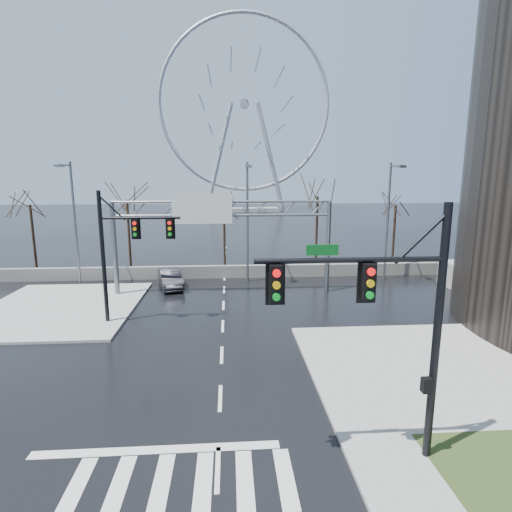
{
  "coord_description": "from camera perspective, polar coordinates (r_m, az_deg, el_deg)",
  "views": [
    {
      "loc": [
        0.42,
        -14.68,
        8.61
      ],
      "look_at": [
        2.08,
        9.24,
        4.0
      ],
      "focal_mm": 28.0,
      "sensor_mm": 36.0,
      "label": 1
    }
  ],
  "objects": [
    {
      "name": "tree_right",
      "position": [
        39.21,
        8.75,
        7.26
      ],
      "size": [
        3.9,
        3.9,
        7.8
      ],
      "color": "black",
      "rests_on": "ground"
    },
    {
      "name": "tree_center",
      "position": [
        39.34,
        -4.59,
        5.83
      ],
      "size": [
        3.25,
        3.25,
        6.5
      ],
      "color": "black",
      "rests_on": "ground"
    },
    {
      "name": "tree_far_right",
      "position": [
        42.21,
        19.29,
        5.93
      ],
      "size": [
        3.4,
        3.4,
        6.8
      ],
      "color": "black",
      "rests_on": "ground"
    },
    {
      "name": "streetlight_left",
      "position": [
        35.22,
        -24.72,
        5.46
      ],
      "size": [
        0.5,
        2.55,
        10.0
      ],
      "color": "slate",
      "rests_on": "ground"
    },
    {
      "name": "ferris_wheel",
      "position": [
        111.17,
        -1.65,
        19.95
      ],
      "size": [
        45.0,
        6.0,
        50.91
      ],
      "color": "gray",
      "rests_on": "ground"
    },
    {
      "name": "streetlight_right",
      "position": [
        35.64,
        18.54,
        5.94
      ],
      "size": [
        0.5,
        2.55,
        10.0
      ],
      "color": "slate",
      "rests_on": "ground"
    },
    {
      "name": "car",
      "position": [
        32.99,
        -12.14,
        -3.15
      ],
      "size": [
        2.76,
        4.81,
        1.5
      ],
      "primitive_type": "imported",
      "rotation": [
        0.0,
        0.0,
        0.28
      ],
      "color": "black",
      "rests_on": "ground"
    },
    {
      "name": "ground",
      "position": [
        17.03,
        -5.14,
        -19.55
      ],
      "size": [
        260.0,
        260.0,
        0.0
      ],
      "primitive_type": "plane",
      "color": "black",
      "rests_on": "ground"
    },
    {
      "name": "streetlight_mid",
      "position": [
        33.0,
        -1.22,
        6.14
      ],
      "size": [
        0.5,
        2.55,
        10.0
      ],
      "color": "slate",
      "rests_on": "ground"
    },
    {
      "name": "signal_mast_far",
      "position": [
        24.76,
        -18.64,
        1.53
      ],
      "size": [
        4.72,
        0.41,
        8.0
      ],
      "color": "black",
      "rests_on": "ground"
    },
    {
      "name": "sidewalk_far",
      "position": [
        30.26,
        -26.14,
        -6.65
      ],
      "size": [
        10.0,
        12.0,
        0.15
      ],
      "primitive_type": "cube",
      "color": "gray",
      "rests_on": "ground"
    },
    {
      "name": "signal_mast_near",
      "position": [
        12.23,
        19.12,
        -7.55
      ],
      "size": [
        5.52,
        0.41,
        8.0
      ],
      "color": "black",
      "rests_on": "ground"
    },
    {
      "name": "barrier_wall",
      "position": [
        35.61,
        -4.54,
        -2.23
      ],
      "size": [
        52.0,
        0.5,
        1.1
      ],
      "primitive_type": "cube",
      "color": "slate",
      "rests_on": "ground"
    },
    {
      "name": "tree_left",
      "position": [
        39.42,
        -17.9,
        6.53
      ],
      "size": [
        3.75,
        3.75,
        7.5
      ],
      "color": "black",
      "rests_on": "ground"
    },
    {
      "name": "sidewalk_right_ext",
      "position": [
        21.05,
        24.3,
        -14.07
      ],
      "size": [
        12.0,
        10.0,
        0.15
      ],
      "primitive_type": "cube",
      "color": "gray",
      "rests_on": "ground"
    },
    {
      "name": "sign_gantry",
      "position": [
        29.85,
        -5.48,
        4.24
      ],
      "size": [
        16.36,
        0.4,
        7.6
      ],
      "color": "slate",
      "rests_on": "ground"
    },
    {
      "name": "tree_far_left",
      "position": [
        42.95,
        -29.49,
        5.43
      ],
      "size": [
        3.5,
        3.5,
        7.0
      ],
      "color": "black",
      "rests_on": "ground"
    }
  ]
}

